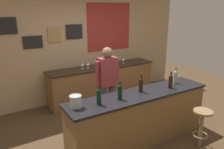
{
  "coord_description": "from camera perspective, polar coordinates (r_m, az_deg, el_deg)",
  "views": [
    {
      "loc": [
        -2.26,
        -3.15,
        2.32
      ],
      "look_at": [
        -0.06,
        0.45,
        1.05
      ],
      "focal_mm": 35.28,
      "sensor_mm": 36.0,
      "label": 1
    }
  ],
  "objects": [
    {
      "name": "ground_plane",
      "position": [
        4.52,
        3.71,
        -14.19
      ],
      "size": [
        10.0,
        10.0,
        0.0
      ],
      "primitive_type": "plane",
      "color": "#4C3823"
    },
    {
      "name": "back_wall",
      "position": [
        5.72,
        -7.8,
        7.52
      ],
      "size": [
        6.0,
        0.09,
        2.8
      ],
      "color": "tan",
      "rests_on": "ground_plane"
    },
    {
      "name": "bar_counter",
      "position": [
        4.01,
        7.18,
        -10.96
      ],
      "size": [
        2.69,
        0.6,
        0.92
      ],
      "color": "brown",
      "rests_on": "ground_plane"
    },
    {
      "name": "side_counter",
      "position": [
        5.8,
        -2.36,
        -2.08
      ],
      "size": [
        2.88,
        0.56,
        0.9
      ],
      "color": "brown",
      "rests_on": "ground_plane"
    },
    {
      "name": "bartender",
      "position": [
        4.34,
        -1.18,
        -1.84
      ],
      "size": [
        0.52,
        0.21,
        1.62
      ],
      "color": "#384766",
      "rests_on": "ground_plane"
    },
    {
      "name": "bar_stool",
      "position": [
        4.12,
        22.25,
        -11.42
      ],
      "size": [
        0.32,
        0.32,
        0.68
      ],
      "color": "olive",
      "rests_on": "ground_plane"
    },
    {
      "name": "wine_bottle_a",
      "position": [
        3.33,
        -3.42,
        -5.6
      ],
      "size": [
        0.07,
        0.07,
        0.31
      ],
      "color": "black",
      "rests_on": "bar_counter"
    },
    {
      "name": "wine_bottle_b",
      "position": [
        3.51,
        2.07,
        -4.38
      ],
      "size": [
        0.07,
        0.07,
        0.31
      ],
      "color": "black",
      "rests_on": "bar_counter"
    },
    {
      "name": "wine_bottle_c",
      "position": [
        3.85,
        7.5,
        -2.57
      ],
      "size": [
        0.07,
        0.07,
        0.31
      ],
      "color": "black",
      "rests_on": "bar_counter"
    },
    {
      "name": "wine_bottle_d",
      "position": [
        4.14,
        14.92,
        -1.59
      ],
      "size": [
        0.07,
        0.07,
        0.31
      ],
      "color": "black",
      "rests_on": "bar_counter"
    },
    {
      "name": "wine_bottle_e",
      "position": [
        4.43,
        16.1,
        -0.49
      ],
      "size": [
        0.07,
        0.07,
        0.31
      ],
      "color": "#999E99",
      "rests_on": "bar_counter"
    },
    {
      "name": "ice_bucket",
      "position": [
        3.29,
        -9.41,
        -6.81
      ],
      "size": [
        0.19,
        0.19,
        0.19
      ],
      "color": "#B7BABF",
      "rests_on": "bar_counter"
    },
    {
      "name": "wine_glass_a",
      "position": [
        5.42,
        -7.77,
        2.59
      ],
      "size": [
        0.07,
        0.07,
        0.16
      ],
      "color": "silver",
      "rests_on": "side_counter"
    },
    {
      "name": "wine_glass_b",
      "position": [
        5.49,
        -6.21,
        2.84
      ],
      "size": [
        0.07,
        0.07,
        0.16
      ],
      "color": "silver",
      "rests_on": "side_counter"
    },
    {
      "name": "wine_glass_c",
      "position": [
        5.49,
        -3.42,
        2.9
      ],
      "size": [
        0.07,
        0.07,
        0.16
      ],
      "color": "silver",
      "rests_on": "side_counter"
    },
    {
      "name": "wine_glass_d",
      "position": [
        5.94,
        2.91,
        3.98
      ],
      "size": [
        0.07,
        0.07,
        0.16
      ],
      "color": "silver",
      "rests_on": "side_counter"
    }
  ]
}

